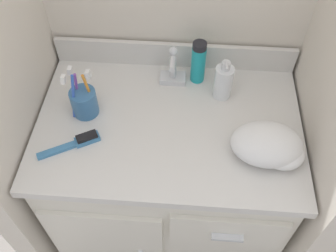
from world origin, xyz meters
name	(u,v)px	position (x,y,z in m)	size (l,w,h in m)	color
ground_plane	(168,222)	(0.00, 0.00, 0.00)	(6.00, 6.00, 0.00)	slate
vanity	(168,181)	(0.00, 0.00, 0.41)	(0.85, 0.58, 0.77)	silver
backsplash	(174,55)	(0.00, 0.28, 0.82)	(0.85, 0.02, 0.10)	silver
sink_faucet	(173,71)	(0.00, 0.19, 0.82)	(0.09, 0.09, 0.14)	silver
toothbrush_cup	(84,101)	(-0.27, 0.03, 0.82)	(0.08, 0.08, 0.19)	teal
soap_dispenser	(223,81)	(0.17, 0.14, 0.83)	(0.06, 0.06, 0.15)	white
shaving_cream_can	(198,62)	(0.09, 0.21, 0.85)	(0.05, 0.05, 0.16)	teal
hairbrush	(78,142)	(-0.27, -0.10, 0.78)	(0.18, 0.12, 0.03)	teal
hand_towel	(270,146)	(0.31, -0.10, 0.82)	(0.22, 0.16, 0.10)	white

